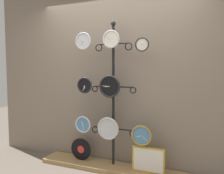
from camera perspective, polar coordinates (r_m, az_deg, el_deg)
The scene contains 13 objects.
shop_wall at distance 3.28m, azimuth 1.36°, elevation 3.62°, with size 4.40×0.04×2.80m.
low_shelf at distance 3.39m, azimuth -0.07°, elevation -20.30°, with size 2.20×0.36×0.06m.
display_stand at distance 3.20m, azimuth 0.34°, elevation -7.22°, with size 0.70×0.34×2.14m.
clock_top_left at distance 3.24m, azimuth -7.50°, elevation 11.82°, with size 0.25×0.04×0.25m.
clock_top_center at distance 3.06m, azimuth -0.21°, elevation 12.40°, with size 0.25×0.04×0.25m.
clock_top_right at distance 2.95m, azimuth 7.87°, elevation 10.94°, with size 0.19×0.04×0.19m.
clock_middle_left at distance 3.22m, azimuth -7.15°, elevation 0.44°, with size 0.24×0.04×0.24m.
clock_middle_center at distance 3.03m, azimuth -0.60°, elevation 0.16°, with size 0.32×0.04×0.32m.
clock_bottom_left at distance 3.33m, azimuth -7.57°, elevation -9.67°, with size 0.25×0.04×0.25m.
clock_bottom_center at distance 3.18m, azimuth -1.04°, elevation -10.78°, with size 0.33×0.04×0.33m.
clock_bottom_right at distance 3.03m, azimuth 7.69°, elevation -12.45°, with size 0.28×0.04×0.28m.
vinyl_record at distance 3.52m, azimuth -8.13°, elevation -15.81°, with size 0.34×0.01×0.34m.
picture_frame at distance 3.13m, azimuth 9.44°, elevation -18.34°, with size 0.44×0.02×0.35m.
Camera 1 is at (1.15, -2.51, 1.44)m, focal length 35.00 mm.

